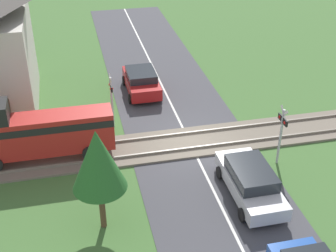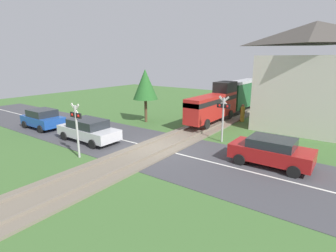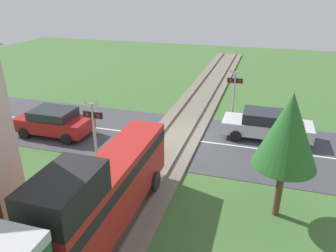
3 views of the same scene
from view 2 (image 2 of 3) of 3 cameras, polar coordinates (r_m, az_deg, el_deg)
ground_plane at (r=16.16m, az=-2.47°, el=-4.97°), size 60.00×60.00×0.00m
road_surface at (r=16.15m, az=-2.47°, el=-4.94°), size 48.00×6.40×0.02m
track_bed at (r=16.13m, az=-2.47°, el=-4.74°), size 2.80×48.00×0.24m
train at (r=24.87m, az=13.22°, el=5.94°), size 1.58×13.36×3.18m
car_near_crossing at (r=18.20m, az=-16.96°, el=-0.77°), size 4.58×1.95×1.50m
car_far_side at (r=14.46m, az=21.53°, el=-5.09°), size 4.00×2.01×1.47m
car_behind_queue at (r=22.89m, az=-25.62°, el=1.48°), size 3.62×1.96×1.52m
crossing_signal_west_approach at (r=15.05m, az=-19.29°, el=0.55°), size 0.90×0.18×3.06m
crossing_signal_east_approach at (r=17.37m, az=11.92°, el=2.84°), size 0.90×0.18×3.06m
station_building at (r=21.64m, az=28.44°, el=8.67°), size 7.70×3.78×7.88m
pedestrian_by_station at (r=23.91m, az=15.91°, el=2.63°), size 0.38×0.38×1.54m
tree_roadside_hedge at (r=22.52m, az=-4.98°, el=8.99°), size 2.11×2.11×4.53m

